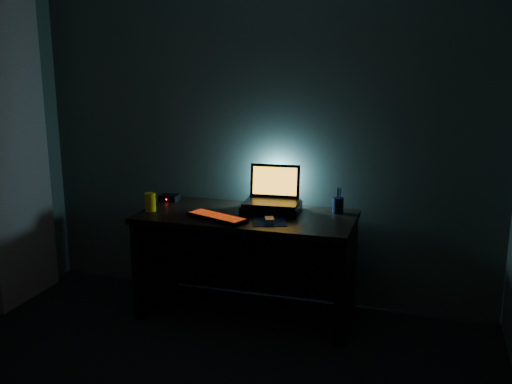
% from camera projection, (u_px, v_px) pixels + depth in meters
% --- Properties ---
extents(room, '(3.50, 4.00, 2.50)m').
position_uv_depth(room, '(126.00, 197.00, 2.35)').
color(room, black).
rests_on(room, ground).
extents(desk, '(1.50, 0.70, 0.75)m').
position_uv_depth(desk, '(249.00, 247.00, 4.08)').
color(desk, black).
rests_on(desk, ground).
extents(curtain, '(0.06, 0.65, 2.30)m').
position_uv_depth(curtain, '(16.00, 151.00, 4.17)').
color(curtain, beige).
rests_on(curtain, ground).
extents(riser, '(0.42, 0.33, 0.06)m').
position_uv_depth(riser, '(271.00, 208.00, 4.02)').
color(riser, black).
rests_on(riser, desk).
extents(laptop, '(0.40, 0.31, 0.26)m').
position_uv_depth(laptop, '(273.00, 194.00, 4.05)').
color(laptop, black).
rests_on(laptop, riser).
extents(keyboard, '(0.46, 0.30, 0.03)m').
position_uv_depth(keyboard, '(217.00, 217.00, 3.85)').
color(keyboard, black).
rests_on(keyboard, desk).
extents(mousepad, '(0.27, 0.26, 0.00)m').
position_uv_depth(mousepad, '(269.00, 222.00, 3.77)').
color(mousepad, navy).
rests_on(mousepad, desk).
extents(mouse, '(0.09, 0.11, 0.03)m').
position_uv_depth(mouse, '(269.00, 220.00, 3.76)').
color(mouse, gray).
rests_on(mouse, mousepad).
extents(pen_cup, '(0.10, 0.10, 0.11)m').
position_uv_depth(pen_cup, '(338.00, 205.00, 3.99)').
color(pen_cup, black).
rests_on(pen_cup, desk).
extents(juice_glass, '(0.09, 0.09, 0.13)m').
position_uv_depth(juice_glass, '(150.00, 202.00, 4.04)').
color(juice_glass, yellow).
rests_on(juice_glass, desk).
extents(router, '(0.14, 0.12, 0.05)m').
position_uv_depth(router, '(169.00, 198.00, 4.34)').
color(router, black).
rests_on(router, desk).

